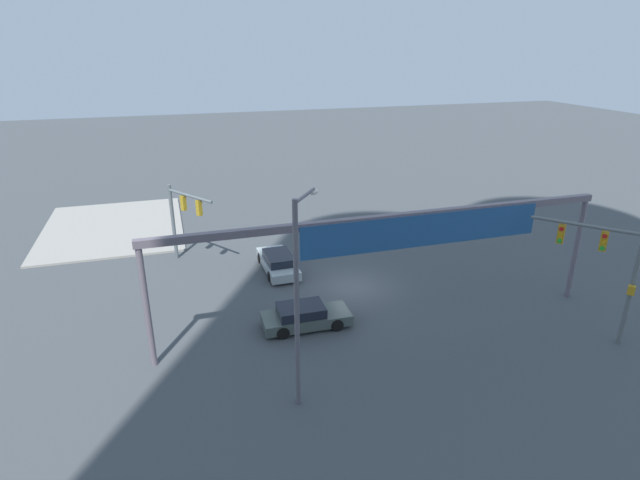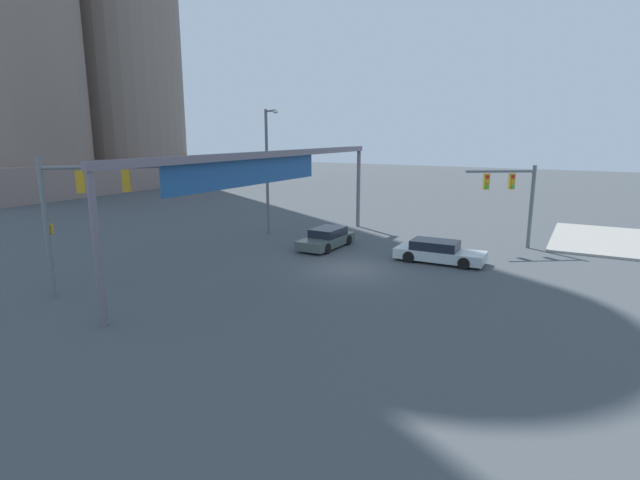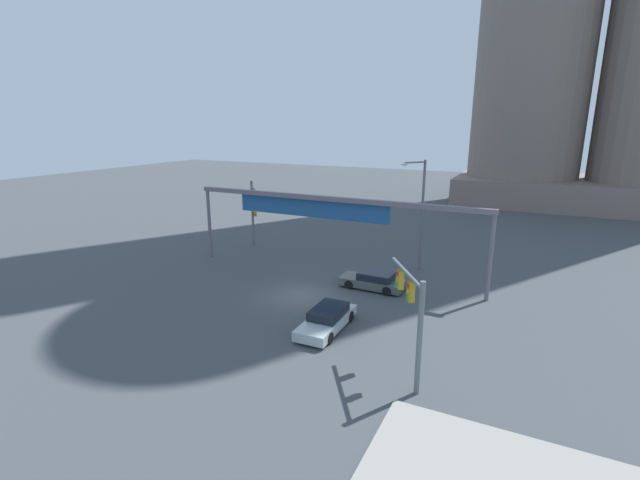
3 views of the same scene
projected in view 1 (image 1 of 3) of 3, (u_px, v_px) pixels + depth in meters
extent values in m
plane|color=#42474B|center=(353.00, 287.00, 30.21)|extent=(168.23, 168.23, 0.00)
cube|color=gray|center=(114.00, 227.00, 39.83)|extent=(10.37, 13.10, 0.15)
cylinder|color=slate|center=(632.00, 287.00, 23.49)|extent=(0.22, 0.22, 6.10)
cylinder|color=slate|center=(585.00, 226.00, 23.74)|extent=(3.28, 3.73, 0.16)
cube|color=#C08B1A|center=(604.00, 241.00, 23.53)|extent=(0.41, 0.41, 0.95)
cylinder|color=red|center=(605.00, 236.00, 23.29)|extent=(0.18, 0.19, 0.20)
cylinder|color=orange|center=(603.00, 242.00, 23.40)|extent=(0.18, 0.19, 0.20)
cylinder|color=green|center=(602.00, 248.00, 23.51)|extent=(0.18, 0.19, 0.20)
cube|color=#C08B1A|center=(561.00, 234.00, 24.43)|extent=(0.41, 0.41, 0.95)
cylinder|color=red|center=(562.00, 229.00, 24.19)|extent=(0.18, 0.19, 0.20)
cylinder|color=orange|center=(560.00, 235.00, 24.30)|extent=(0.18, 0.19, 0.20)
cylinder|color=green|center=(559.00, 241.00, 24.41)|extent=(0.18, 0.19, 0.20)
cube|color=#C08B1A|center=(631.00, 290.00, 23.32)|extent=(0.38, 0.38, 0.44)
cylinder|color=slate|center=(173.00, 222.00, 33.37)|extent=(0.24, 0.24, 5.13)
cylinder|color=slate|center=(190.00, 196.00, 31.30)|extent=(2.47, 3.65, 0.18)
cube|color=#AF8A1D|center=(183.00, 203.00, 31.97)|extent=(0.39, 0.41, 0.95)
cylinder|color=red|center=(185.00, 198.00, 31.98)|extent=(0.16, 0.20, 0.20)
cylinder|color=orange|center=(186.00, 203.00, 32.09)|extent=(0.16, 0.20, 0.20)
cylinder|color=green|center=(186.00, 207.00, 32.20)|extent=(0.16, 0.20, 0.20)
cube|color=#AF8A1D|center=(199.00, 208.00, 31.03)|extent=(0.39, 0.41, 0.95)
cylinder|color=red|center=(201.00, 203.00, 31.04)|extent=(0.16, 0.20, 0.20)
cylinder|color=orange|center=(201.00, 207.00, 31.15)|extent=(0.16, 0.20, 0.20)
cylinder|color=green|center=(202.00, 212.00, 31.25)|extent=(0.16, 0.20, 0.20)
cylinder|color=slate|center=(297.00, 309.00, 18.93)|extent=(0.20, 0.20, 8.60)
cylinder|color=slate|center=(305.00, 196.00, 18.27)|extent=(1.24, 1.62, 0.12)
ellipsoid|color=silver|center=(314.00, 192.00, 19.15)|extent=(0.60, 0.66, 0.20)
cylinder|color=slate|center=(576.00, 250.00, 28.12)|extent=(0.28, 0.28, 5.72)
cylinder|color=slate|center=(147.00, 309.00, 21.89)|extent=(0.28, 0.28, 5.72)
cube|color=slate|center=(391.00, 218.00, 23.90)|extent=(23.16, 0.35, 0.35)
cube|color=#1F5089|center=(425.00, 230.00, 24.45)|extent=(12.51, 0.08, 1.60)
cube|color=#46524D|center=(306.00, 318.00, 25.91)|extent=(4.54, 1.93, 0.55)
cube|color=black|center=(301.00, 310.00, 25.65)|extent=(2.37, 1.66, 0.50)
cylinder|color=black|center=(328.00, 309.00, 27.07)|extent=(0.64, 0.23, 0.64)
cylinder|color=black|center=(337.00, 325.00, 25.54)|extent=(0.64, 0.23, 0.64)
cylinder|color=black|center=(276.00, 316.00, 26.36)|extent=(0.64, 0.23, 0.64)
cylinder|color=black|center=(283.00, 333.00, 24.84)|extent=(0.64, 0.23, 0.64)
cube|color=#AEB9BB|center=(278.00, 263.00, 32.37)|extent=(1.91, 4.87, 0.55)
cube|color=black|center=(279.00, 258.00, 31.93)|extent=(1.65, 2.54, 0.50)
cylinder|color=black|center=(260.00, 258.00, 33.50)|extent=(0.23, 0.64, 0.64)
cylinder|color=black|center=(285.00, 255.00, 33.99)|extent=(0.23, 0.64, 0.64)
cylinder|color=black|center=(270.00, 276.00, 30.84)|extent=(0.23, 0.64, 0.64)
cylinder|color=black|center=(297.00, 273.00, 31.33)|extent=(0.23, 0.64, 0.64)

